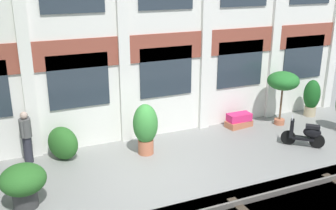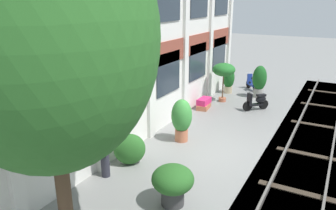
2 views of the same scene
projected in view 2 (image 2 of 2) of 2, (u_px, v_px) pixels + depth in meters
ground_plane at (215, 151)px, 11.59m from camera, size 80.00×80.00×0.00m
apartment_facade at (142, 31)px, 11.68m from camera, size 18.06×0.64×8.15m
rail_tracks at (302, 175)px, 10.29m from camera, size 25.70×2.80×0.43m
broadleaf_tree at (47, 43)px, 5.69m from camera, size 4.19×3.99×7.02m
potted_plant_fluted_column at (259, 80)px, 17.65m from camera, size 0.75×0.75×1.74m
potted_plant_ribbed_drum at (229, 79)px, 18.50m from camera, size 0.64×0.64×1.47m
potted_plant_stone_basin at (182, 117)px, 12.17m from camera, size 0.78×0.78×1.64m
potted_plant_low_pan at (224, 71)px, 16.69m from camera, size 1.16×1.16×2.03m
potted_plant_glazed_jar at (173, 182)px, 8.41m from camera, size 1.11×1.11×1.10m
potted_plant_square_trough at (204, 104)px, 16.02m from camera, size 1.03×0.62×0.52m
scooter_near_curb at (257, 101)px, 15.73m from camera, size 1.09×0.99×0.98m
scooter_second_parked at (253, 83)px, 19.15m from camera, size 1.09×0.99×0.98m
resident_by_doorway at (104, 150)px, 9.71m from camera, size 0.34×0.48×1.61m
topiary_hedge at (130, 149)px, 10.57m from camera, size 1.19×1.25×1.03m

